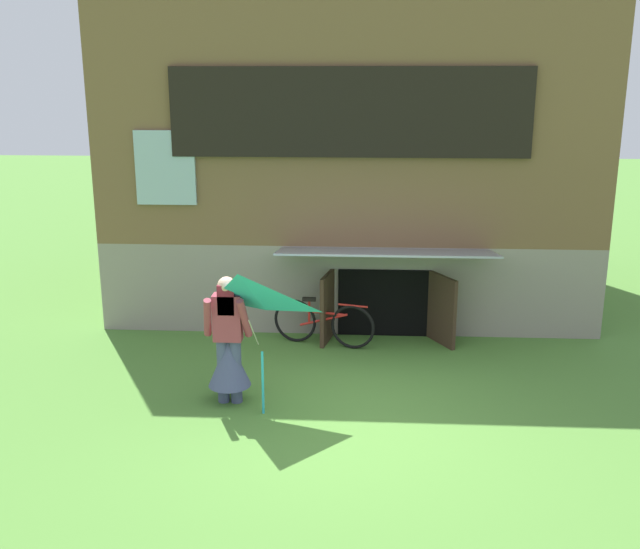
# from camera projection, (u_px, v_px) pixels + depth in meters

# --- Properties ---
(ground_plane) EXTENTS (60.00, 60.00, 0.00)m
(ground_plane) POSITION_uv_depth(u_px,v_px,m) (341.00, 421.00, 8.41)
(ground_plane) COLOR #4C7F33
(log_house) EXTENTS (7.74, 6.19, 5.32)m
(log_house) POSITION_uv_depth(u_px,v_px,m) (352.00, 147.00, 13.05)
(log_house) COLOR gray
(log_house) RESTS_ON ground_plane
(person) EXTENTS (0.61, 0.52, 1.59)m
(person) POSITION_uv_depth(u_px,v_px,m) (229.00, 351.00, 8.75)
(person) COLOR #474C75
(person) RESTS_ON ground_plane
(kite) EXTENTS (1.22, 1.22, 1.65)m
(kite) POSITION_uv_depth(u_px,v_px,m) (239.00, 315.00, 8.00)
(kite) COLOR #2DB2CC
(kite) RESTS_ON ground_plane
(bicycle_red) EXTENTS (1.53, 0.46, 0.72)m
(bicycle_red) POSITION_uv_depth(u_px,v_px,m) (323.00, 323.00, 10.75)
(bicycle_red) COLOR black
(bicycle_red) RESTS_ON ground_plane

